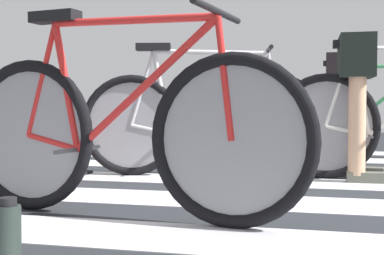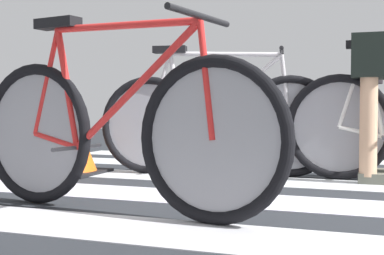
{
  "view_description": "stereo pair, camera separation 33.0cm",
  "coord_description": "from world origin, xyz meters",
  "px_view_note": "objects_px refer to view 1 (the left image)",
  "views": [
    {
      "loc": [
        -0.12,
        -3.19,
        0.52
      ],
      "look_at": [
        -0.76,
        -0.5,
        0.4
      ],
      "focal_mm": 49.45,
      "sensor_mm": 36.0,
      "label": 1
    },
    {
      "loc": [
        0.21,
        -3.19,
        0.52
      ],
      "look_at": [
        -0.76,
        -0.5,
        0.4
      ],
      "focal_mm": 49.45,
      "sensor_mm": 36.0,
      "label": 2
    }
  ],
  "objects_px": {
    "bicycle_1_of_4": "(121,131)",
    "water_bottle": "(8,240)",
    "bicycle_4_of_4": "(373,117)",
    "traffic_cone": "(47,140)",
    "bicycle_2_of_4": "(203,122)",
    "cyclist_3_of_4": "(356,87)",
    "cyclist_4_of_4": "(340,90)"
  },
  "relations": [
    {
      "from": "bicycle_2_of_4",
      "to": "traffic_cone",
      "type": "distance_m",
      "value": 1.09
    },
    {
      "from": "cyclist_3_of_4",
      "to": "bicycle_4_of_4",
      "type": "bearing_deg",
      "value": 79.64
    },
    {
      "from": "bicycle_1_of_4",
      "to": "cyclist_4_of_4",
      "type": "xyz_separation_m",
      "value": [
        1.05,
        3.15,
        0.26
      ]
    },
    {
      "from": "bicycle_1_of_4",
      "to": "bicycle_2_of_4",
      "type": "distance_m",
      "value": 1.43
    },
    {
      "from": "bicycle_1_of_4",
      "to": "cyclist_3_of_4",
      "type": "xyz_separation_m",
      "value": [
        1.09,
        1.5,
        0.24
      ]
    },
    {
      "from": "bicycle_1_of_4",
      "to": "water_bottle",
      "type": "xyz_separation_m",
      "value": [
        -0.03,
        -0.84,
        -0.27
      ]
    },
    {
      "from": "cyclist_4_of_4",
      "to": "traffic_cone",
      "type": "distance_m",
      "value": 2.88
    },
    {
      "from": "bicycle_1_of_4",
      "to": "water_bottle",
      "type": "distance_m",
      "value": 0.88
    },
    {
      "from": "bicycle_1_of_4",
      "to": "cyclist_3_of_4",
      "type": "distance_m",
      "value": 1.87
    },
    {
      "from": "bicycle_2_of_4",
      "to": "cyclist_3_of_4",
      "type": "height_order",
      "value": "cyclist_3_of_4"
    },
    {
      "from": "bicycle_2_of_4",
      "to": "water_bottle",
      "type": "xyz_separation_m",
      "value": [
        -0.08,
        -2.27,
        -0.27
      ]
    },
    {
      "from": "bicycle_1_of_4",
      "to": "bicycle_4_of_4",
      "type": "relative_size",
      "value": 0.99
    },
    {
      "from": "bicycle_4_of_4",
      "to": "traffic_cone",
      "type": "distance_m",
      "value": 3.07
    },
    {
      "from": "bicycle_4_of_4",
      "to": "water_bottle",
      "type": "distance_m",
      "value": 4.2
    },
    {
      "from": "bicycle_2_of_4",
      "to": "bicycle_4_of_4",
      "type": "relative_size",
      "value": 0.99
    },
    {
      "from": "bicycle_1_of_4",
      "to": "bicycle_2_of_4",
      "type": "xyz_separation_m",
      "value": [
        0.06,
        1.43,
        0.0
      ]
    },
    {
      "from": "bicycle_2_of_4",
      "to": "cyclist_4_of_4",
      "type": "height_order",
      "value": "cyclist_4_of_4"
    },
    {
      "from": "cyclist_3_of_4",
      "to": "cyclist_4_of_4",
      "type": "relative_size",
      "value": 0.96
    },
    {
      "from": "cyclist_4_of_4",
      "to": "cyclist_3_of_4",
      "type": "bearing_deg",
      "value": -83.32
    },
    {
      "from": "bicycle_1_of_4",
      "to": "water_bottle",
      "type": "height_order",
      "value": "bicycle_1_of_4"
    },
    {
      "from": "bicycle_1_of_4",
      "to": "bicycle_4_of_4",
      "type": "bearing_deg",
      "value": 75.99
    },
    {
      "from": "bicycle_1_of_4",
      "to": "cyclist_4_of_4",
      "type": "relative_size",
      "value": 1.73
    },
    {
      "from": "bicycle_4_of_4",
      "to": "cyclist_4_of_4",
      "type": "height_order",
      "value": "cyclist_4_of_4"
    },
    {
      "from": "cyclist_3_of_4",
      "to": "cyclist_4_of_4",
      "type": "distance_m",
      "value": 1.65
    },
    {
      "from": "bicycle_2_of_4",
      "to": "bicycle_4_of_4",
      "type": "xyz_separation_m",
      "value": [
        1.3,
        1.69,
        0.0
      ]
    },
    {
      "from": "water_bottle",
      "to": "traffic_cone",
      "type": "distance_m",
      "value": 2.22
    },
    {
      "from": "cyclist_4_of_4",
      "to": "water_bottle",
      "type": "height_order",
      "value": "cyclist_4_of_4"
    },
    {
      "from": "bicycle_4_of_4",
      "to": "water_bottle",
      "type": "bearing_deg",
      "value": -104.13
    },
    {
      "from": "water_bottle",
      "to": "bicycle_4_of_4",
      "type": "bearing_deg",
      "value": 70.71
    },
    {
      "from": "bicycle_2_of_4",
      "to": "traffic_cone",
      "type": "height_order",
      "value": "bicycle_2_of_4"
    },
    {
      "from": "cyclist_3_of_4",
      "to": "traffic_cone",
      "type": "distance_m",
      "value": 2.14
    },
    {
      "from": "bicycle_4_of_4",
      "to": "traffic_cone",
      "type": "height_order",
      "value": "bicycle_4_of_4"
    }
  ]
}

